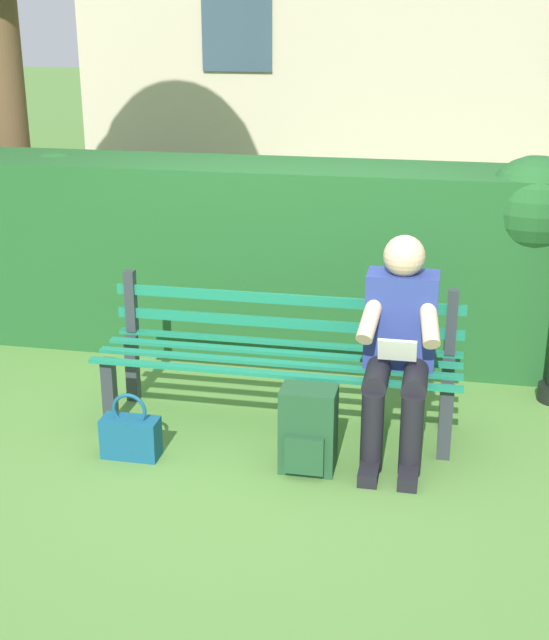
{
  "coord_description": "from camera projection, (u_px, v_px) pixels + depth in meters",
  "views": [
    {
      "loc": [
        -0.88,
        4.46,
        2.28
      ],
      "look_at": [
        0.0,
        0.1,
        0.69
      ],
      "focal_mm": 49.07,
      "sensor_mm": 36.0,
      "label": 1
    }
  ],
  "objects": [
    {
      "name": "park_bench",
      "position": [
        280.0,
        355.0,
        4.97
      ],
      "size": [
        2.05,
        0.53,
        0.82
      ],
      "color": "#2D3338",
      "rests_on": "ground"
    },
    {
      "name": "backpack",
      "position": [
        308.0,
        430.0,
        4.51
      ],
      "size": [
        0.29,
        0.27,
        0.46
      ],
      "color": "#1E4728",
      "rests_on": "ground"
    },
    {
      "name": "hedge_backdrop",
      "position": [
        264.0,
        254.0,
        6.01
      ],
      "size": [
        5.93,
        0.79,
        1.43
      ],
      "color": "#1E5123",
      "rests_on": "ground"
    },
    {
      "name": "person_seated",
      "position": [
        399.0,
        341.0,
        4.62
      ],
      "size": [
        0.44,
        0.73,
        1.17
      ],
      "color": "navy",
      "rests_on": "ground"
    },
    {
      "name": "ground",
      "position": [
        278.0,
        426.0,
        5.05
      ],
      "size": [
        60.0,
        60.0,
        0.0
      ],
      "primitive_type": "plane",
      "color": "#517F38"
    },
    {
      "name": "handbag",
      "position": [
        131.0,
        436.0,
        4.67
      ],
      "size": [
        0.31,
        0.14,
        0.37
      ],
      "color": "navy",
      "rests_on": "ground"
    }
  ]
}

